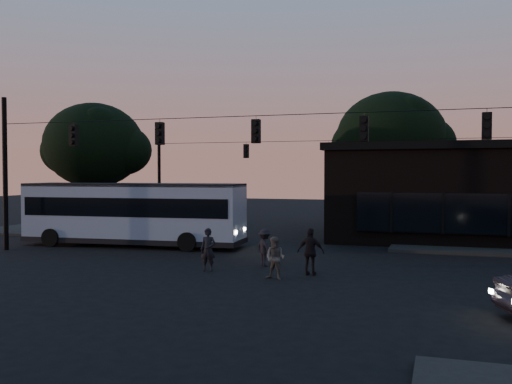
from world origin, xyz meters
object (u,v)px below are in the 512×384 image
(building, at_px, (471,192))
(pedestrian_c, at_px, (311,252))
(pedestrian_b, at_px, (275,258))
(bus, at_px, (133,211))
(pedestrian_a, at_px, (208,250))
(pedestrian_d, at_px, (265,248))

(building, xyz_separation_m, pedestrian_c, (-6.16, -14.10, -1.83))
(pedestrian_b, bearing_deg, pedestrian_c, 58.16)
(bus, xyz_separation_m, pedestrian_c, (10.59, -5.36, -0.95))
(building, bearing_deg, pedestrian_a, -125.05)
(building, distance_m, pedestrian_c, 15.49)
(building, bearing_deg, pedestrian_d, -123.55)
(pedestrian_b, distance_m, pedestrian_d, 2.88)
(building, xyz_separation_m, pedestrian_b, (-7.19, -15.27, -1.94))
(pedestrian_b, bearing_deg, bus, 155.00)
(pedestrian_a, distance_m, pedestrian_c, 4.00)
(building, distance_m, bus, 18.92)
(bus, height_order, pedestrian_b, bus)
(pedestrian_b, relative_size, pedestrian_d, 1.00)
(bus, xyz_separation_m, pedestrian_b, (9.56, -6.53, -1.06))
(building, xyz_separation_m, bus, (-16.75, -8.74, -0.88))
(pedestrian_a, bearing_deg, building, 51.24)
(bus, xyz_separation_m, pedestrian_a, (6.61, -5.71, -1.00))
(building, relative_size, pedestrian_c, 8.78)
(building, height_order, bus, building)
(bus, relative_size, pedestrian_a, 7.05)
(pedestrian_a, relative_size, pedestrian_b, 1.09)
(bus, relative_size, pedestrian_c, 6.69)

